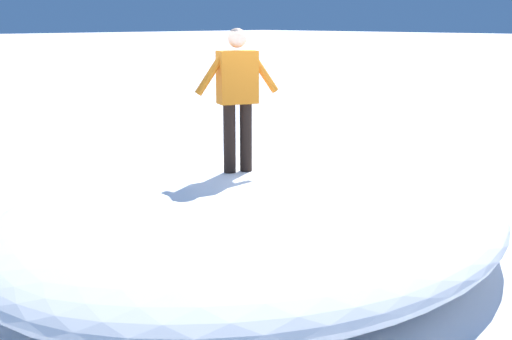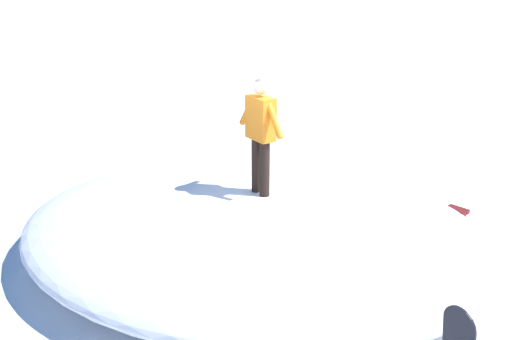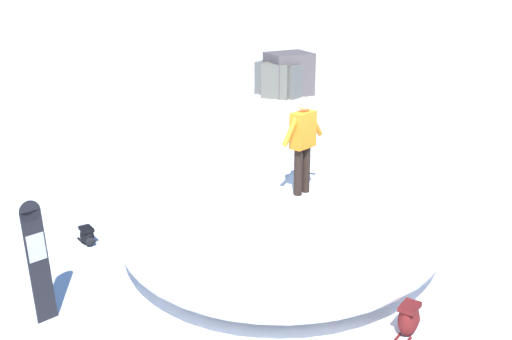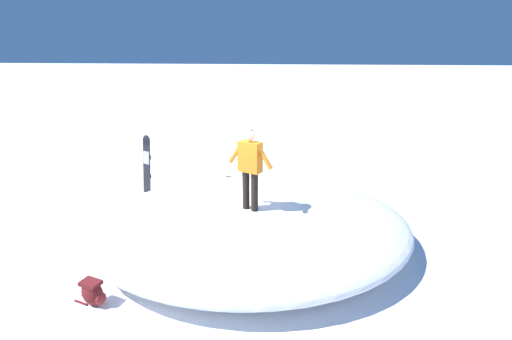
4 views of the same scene
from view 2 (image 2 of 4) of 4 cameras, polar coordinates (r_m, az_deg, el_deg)
The scene contains 4 objects.
ground at distance 8.34m, azimuth 2.46°, elevation -9.26°, with size 240.00×240.00×0.00m, color white.
snow_mound at distance 8.33m, azimuth -0.46°, elevation -5.79°, with size 6.61×5.37×0.90m, color white.
snowboarder_standing at distance 8.09m, azimuth 0.45°, elevation 3.89°, with size 0.95×0.47×1.63m.
backpack_far at distance 9.65m, azimuth 18.48°, elevation -4.64°, with size 0.60×0.34×0.44m.
Camera 2 is at (-3.67, 6.32, 4.03)m, focal length 41.77 mm.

